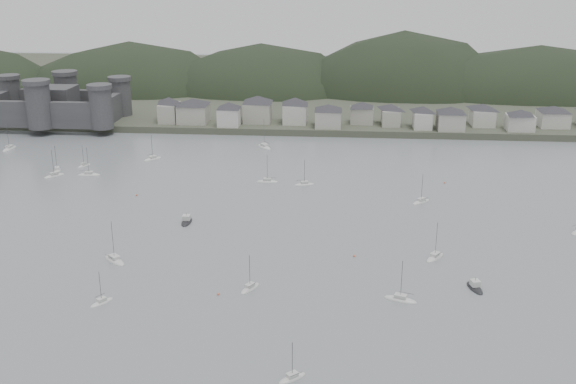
{
  "coord_description": "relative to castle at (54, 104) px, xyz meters",
  "views": [
    {
      "loc": [
        16.67,
        -125.38,
        74.75
      ],
      "look_at": [
        0.0,
        75.0,
        6.0
      ],
      "focal_mm": 42.15,
      "sensor_mm": 36.0,
      "label": 1
    }
  ],
  "objects": [
    {
      "name": "mooring_buoys",
      "position": [
        128.41,
        -137.74,
        -10.81
      ],
      "size": [
        155.94,
        125.62,
        0.7
      ],
      "color": "#CB6543",
      "rests_on": "ground"
    },
    {
      "name": "motor_launch_far",
      "position": [
        90.32,
        -118.07,
        -10.67
      ],
      "size": [
        3.01,
        8.1,
        3.92
      ],
      "rotation": [
        0.0,
        0.0,
        3.16
      ],
      "color": "black",
      "rests_on": "ground"
    },
    {
      "name": "castle",
      "position": [
        0.0,
        0.0,
        0.0
      ],
      "size": [
        66.0,
        43.0,
        20.0
      ],
      "color": "#37373A",
      "rests_on": "far_shore_land"
    },
    {
      "name": "forested_ridge",
      "position": [
        124.83,
        89.6,
        -22.25
      ],
      "size": [
        851.55,
        103.94,
        102.57
      ],
      "color": "black",
      "rests_on": "ground"
    },
    {
      "name": "motor_launch_near",
      "position": [
        169.44,
        -155.41,
        -10.67
      ],
      "size": [
        4.39,
        7.64,
        3.74
      ],
      "rotation": [
        0.0,
        0.0,
        0.26
      ],
      "color": "black",
      "rests_on": "ground"
    },
    {
      "name": "ground",
      "position": [
        120.0,
        -179.8,
        -10.96
      ],
      "size": [
        900.0,
        900.0,
        0.0
      ],
      "primitive_type": "plane",
      "color": "slate",
      "rests_on": "ground"
    },
    {
      "name": "far_shore_land",
      "position": [
        120.0,
        115.2,
        -9.46
      ],
      "size": [
        900.0,
        250.0,
        3.0
      ],
      "primitive_type": "cube",
      "color": "#383D2D",
      "rests_on": "ground"
    },
    {
      "name": "waterfront_town",
      "position": [
        170.59,
        3.54,
        -2.3
      ],
      "size": [
        451.48,
        28.46,
        12.92
      ],
      "color": "#A29E94",
      "rests_on": "far_shore_land"
    },
    {
      "name": "moored_fleet",
      "position": [
        118.55,
        -100.03,
        -10.79
      ],
      "size": [
        255.79,
        173.94,
        13.26
      ],
      "color": "silver",
      "rests_on": "ground"
    }
  ]
}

